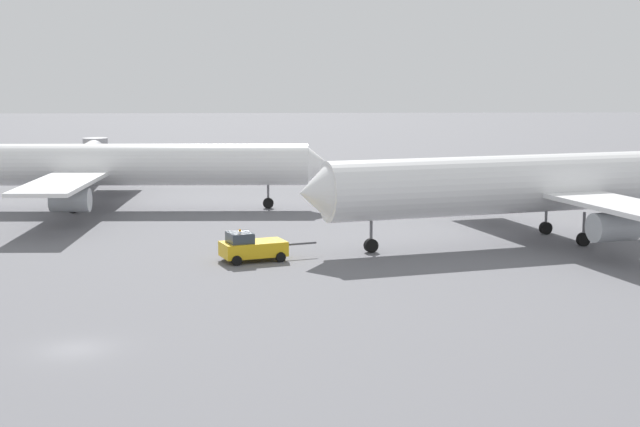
% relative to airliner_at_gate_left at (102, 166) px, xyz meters
% --- Properties ---
extents(ground_plane, '(600.00, 600.00, 0.00)m').
position_rel_airliner_at_gate_left_xyz_m(ground_plane, '(9.40, -58.57, -5.29)').
color(ground_plane, slate).
extents(airliner_at_gate_left, '(54.20, 45.08, 16.09)m').
position_rel_airliner_at_gate_left_xyz_m(airliner_at_gate_left, '(0.00, 0.00, 0.00)').
color(airliner_at_gate_left, white).
rests_on(airliner_at_gate_left, ground).
extents(airliner_being_pushed, '(48.40, 39.26, 16.03)m').
position_rel_airliner_at_gate_left_xyz_m(airliner_being_pushed, '(47.31, -23.58, 0.45)').
color(airliner_being_pushed, white).
rests_on(airliner_being_pushed, ground).
extents(pushback_tug, '(8.84, 4.81, 2.95)m').
position_rel_airliner_at_gate_left_xyz_m(pushback_tug, '(19.20, -32.12, -4.04)').
color(pushback_tug, gold).
rests_on(pushback_tug, ground).
extents(jet_bridge, '(5.31, 23.27, 6.15)m').
position_rel_airliner_at_gate_left_xyz_m(jet_bridge, '(-6.78, 25.16, -0.92)').
color(jet_bridge, '#B7B7BC').
rests_on(jet_bridge, ground).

